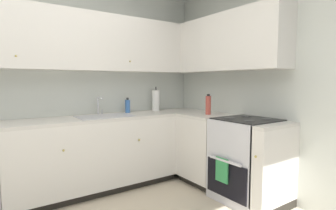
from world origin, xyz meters
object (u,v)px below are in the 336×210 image
at_px(soap_bottle, 128,106).
at_px(oil_bottle, 208,105).
at_px(paper_towel_roll, 156,100).
at_px(oven_range, 247,159).

xyz_separation_m(soap_bottle, oil_bottle, (0.76, -0.77, 0.03)).
bearing_deg(paper_towel_roll, soap_bottle, 177.40).
relative_size(oven_range, oil_bottle, 4.04).
xyz_separation_m(paper_towel_roll, oil_bottle, (0.32, -0.75, -0.03)).
bearing_deg(soap_bottle, oven_range, -60.55).
bearing_deg(paper_towel_roll, oven_range, -75.99).
height_order(soap_bottle, paper_towel_roll, paper_towel_roll).
distance_m(oven_range, soap_bottle, 1.68).
distance_m(paper_towel_roll, oil_bottle, 0.82).
bearing_deg(paper_towel_roll, oil_bottle, -66.83).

